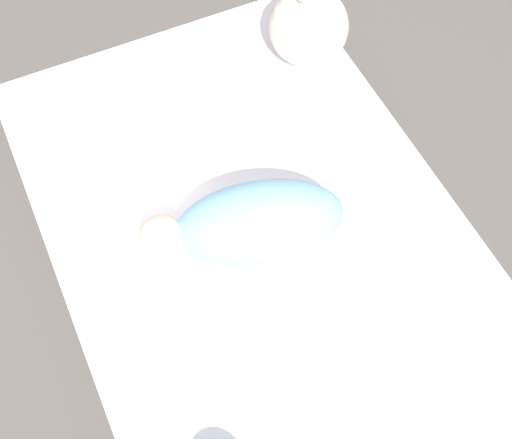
% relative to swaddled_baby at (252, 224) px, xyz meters
% --- Properties ---
extents(ground_plane, '(12.00, 12.00, 0.00)m').
position_rel_swaddled_baby_xyz_m(ground_plane, '(-0.06, 0.03, -0.32)').
color(ground_plane, '#514C47').
extents(bed_mattress, '(1.40, 0.96, 0.23)m').
position_rel_swaddled_baby_xyz_m(bed_mattress, '(-0.06, 0.03, -0.20)').
color(bed_mattress, white).
rests_on(bed_mattress, ground_plane).
extents(swaddled_baby, '(0.29, 0.49, 0.17)m').
position_rel_swaddled_baby_xyz_m(swaddled_baby, '(0.00, 0.00, 0.00)').
color(swaddled_baby, '#7FB7E5').
rests_on(swaddled_baby, bed_mattress).
extents(pillow, '(0.38, 0.36, 0.09)m').
position_rel_swaddled_baby_xyz_m(pillow, '(-0.43, -0.22, -0.04)').
color(pillow, white).
rests_on(pillow, bed_mattress).
extents(bunny_plush, '(0.22, 0.22, 0.36)m').
position_rel_swaddled_baby_xyz_m(bunny_plush, '(-0.49, 0.40, 0.04)').
color(bunny_plush, beige).
rests_on(bunny_plush, bed_mattress).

